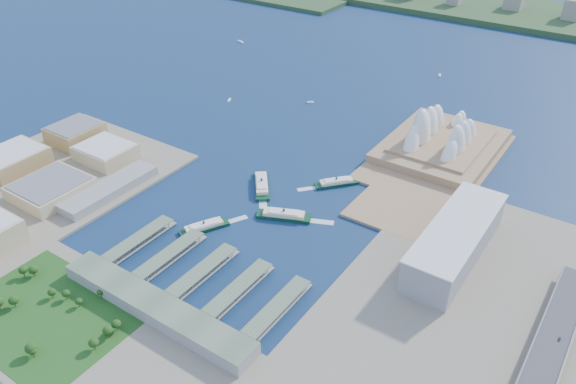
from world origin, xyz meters
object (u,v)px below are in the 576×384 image
Objects in this scene: ferry_c at (204,225)px; toaster_building at (455,241)px; ferry_a at (262,183)px; ferry_d at (284,213)px; ferry_b at (336,181)px; opera_house at (444,129)px; car_c at (559,339)px.

toaster_building is at bearing -128.92° from ferry_c.
ferry_a reaches higher than ferry_d.
ferry_a is 86.92m from ferry_b.
ferry_a is at bearing 34.01° from ferry_d.
ferry_d is (-172.68, -36.07, -15.01)m from toaster_building.
ferry_c is 0.90× the size of ferry_d.
ferry_d is at bearing -57.03° from ferry_b.
ferry_b is at bearing -115.45° from opera_house.
ferry_b is at bearing -86.73° from ferry_c.
ferry_c is (-228.79, -99.63, -15.55)m from toaster_building.
ferry_b is 11.65× the size of car_c.
ferry_c reaches higher than ferry_b.
opera_house is 3.54× the size of ferry_b.
ferry_b is 0.97× the size of ferry_c.
opera_house is at bearing 114.23° from toaster_building.
opera_house is 333.38m from car_c.
toaster_building is at bearing -65.77° from opera_house.
ferry_c is at bearing -114.85° from opera_house.
car_c is (337.79, 32.66, 10.53)m from ferry_c.
ferry_a reaches higher than ferry_c.
ferry_d is at bearing 173.74° from car_c.
ferry_b is (-159.97, 52.95, -15.70)m from toaster_building.
car_c is at bearing 17.07° from ferry_b.
ferry_b is at bearing -31.64° from ferry_d.
opera_house reaches higher than ferry_a.
car_c reaches higher than ferry_b.
car_c reaches higher than ferry_d.
toaster_building is at bearing -38.68° from ferry_a.
ferry_a is at bearing 168.87° from car_c.
toaster_building reaches higher than ferry_c.
ferry_c is 84.78m from ferry_d.
toaster_building is 177.04m from ferry_d.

